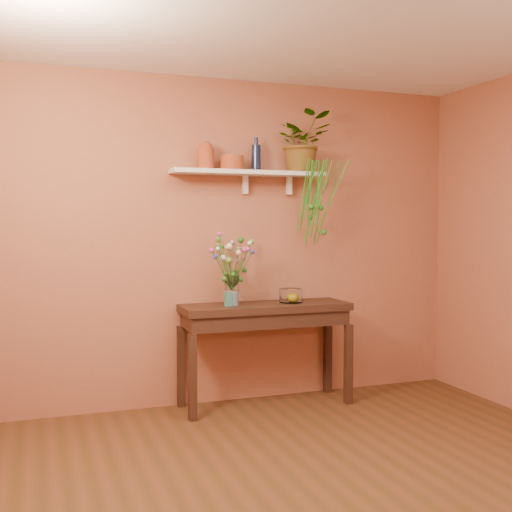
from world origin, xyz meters
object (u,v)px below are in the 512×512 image
object	(u,v)px
spider_plant	(303,142)
glass_vase	(232,292)
bouquet	(231,255)
glass_bowl	(291,296)
terracotta_jug	(206,156)
blue_bottle	(256,157)
sideboard	(266,319)

from	to	relation	value
spider_plant	glass_vase	distance (m)	1.41
bouquet	glass_bowl	world-z (taller)	bouquet
spider_plant	bouquet	distance (m)	1.16
terracotta_jug	spider_plant	distance (m)	0.86
bouquet	glass_bowl	xyz separation A→B (m)	(0.52, -0.01, -0.35)
glass_vase	glass_bowl	distance (m)	0.52
glass_vase	glass_bowl	world-z (taller)	glass_vase
terracotta_jug	blue_bottle	world-z (taller)	blue_bottle
terracotta_jug	bouquet	world-z (taller)	terracotta_jug
sideboard	glass_vase	world-z (taller)	glass_vase
spider_plant	glass_bowl	bearing A→B (deg)	-144.01
terracotta_jug	glass_bowl	distance (m)	1.35
spider_plant	glass_bowl	world-z (taller)	spider_plant
spider_plant	glass_vase	bearing A→B (deg)	-171.17
sideboard	spider_plant	world-z (taller)	spider_plant
blue_bottle	glass_vase	distance (m)	1.14
blue_bottle	glass_bowl	world-z (taller)	blue_bottle
blue_bottle	terracotta_jug	bearing A→B (deg)	-175.28
glass_vase	bouquet	distance (m)	0.30
sideboard	terracotta_jug	size ratio (longest dim) A/B	6.20
spider_plant	terracotta_jug	bearing A→B (deg)	-179.47
spider_plant	glass_vase	world-z (taller)	spider_plant
glass_vase	glass_bowl	xyz separation A→B (m)	(0.51, -0.00, -0.05)
glass_bowl	terracotta_jug	bearing A→B (deg)	171.98
terracotta_jug	blue_bottle	distance (m)	0.44
sideboard	glass_bowl	bearing A→B (deg)	0.36
sideboard	blue_bottle	size ratio (longest dim) A/B	4.96
blue_bottle	bouquet	bearing A→B (deg)	-153.44
blue_bottle	glass_bowl	size ratio (longest dim) A/B	1.46
spider_plant	sideboard	bearing A→B (deg)	-163.86
blue_bottle	spider_plant	xyz separation A→B (m)	(0.41, -0.03, 0.14)
spider_plant	glass_vase	size ratio (longest dim) A/B	2.08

